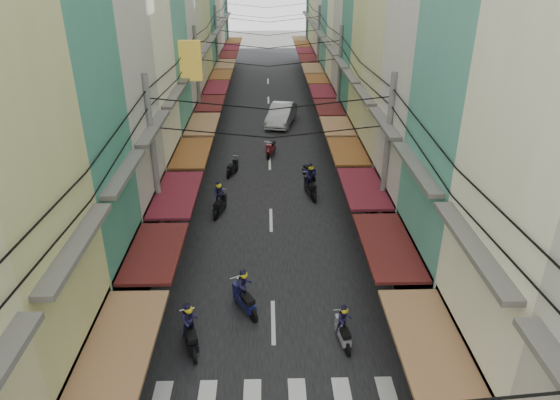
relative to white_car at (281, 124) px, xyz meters
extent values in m
plane|color=slate|center=(-1.02, -22.47, 0.00)|extent=(160.00, 160.00, 0.00)
cube|color=black|center=(-1.02, -2.47, 0.01)|extent=(10.00, 80.00, 0.02)
cube|color=gray|center=(-7.52, -2.47, 0.03)|extent=(3.00, 80.00, 0.06)
cube|color=gray|center=(5.48, -2.47, 0.03)|extent=(3.00, 80.00, 0.06)
cube|color=black|center=(-6.62, -28.74, 1.60)|extent=(1.20, 4.52, 3.20)
cube|color=#8C623F|center=(-5.12, -28.74, 3.00)|extent=(1.80, 4.33, 0.12)
cube|color=#595651|center=(-5.77, -28.74, 6.00)|extent=(0.50, 4.23, 0.15)
cube|color=black|center=(-6.62, -24.23, 1.60)|extent=(1.20, 4.13, 3.20)
cube|color=#501816|center=(-5.12, -24.23, 3.00)|extent=(1.80, 3.96, 0.12)
cube|color=#595651|center=(-5.77, -24.23, 6.00)|extent=(0.50, 3.87, 0.15)
cube|color=#B8B6A9|center=(-9.02, -19.51, 10.47)|extent=(6.00, 5.14, 20.93)
cube|color=black|center=(-6.62, -19.51, 1.60)|extent=(1.20, 4.94, 3.20)
cube|color=maroon|center=(-5.12, -19.51, 3.00)|extent=(1.80, 4.73, 0.12)
cube|color=#595651|center=(-5.77, -19.51, 6.00)|extent=(0.50, 4.63, 0.15)
cube|color=#EFEDCB|center=(-9.02, -14.47, 8.72)|extent=(6.00, 4.95, 17.43)
cube|color=black|center=(-6.62, -14.47, 1.60)|extent=(1.20, 4.75, 3.20)
cube|color=brown|center=(-5.12, -14.47, 3.00)|extent=(1.80, 4.56, 0.12)
cube|color=#595651|center=(-5.77, -14.47, 6.00)|extent=(0.50, 4.46, 0.15)
cube|color=teal|center=(-9.02, -9.49, 8.16)|extent=(6.00, 4.99, 16.32)
cube|color=black|center=(-6.62, -9.49, 1.60)|extent=(1.20, 4.80, 3.20)
cube|color=#8C623F|center=(-5.12, -9.49, 3.00)|extent=(1.80, 4.60, 0.12)
cube|color=#595651|center=(-5.77, -9.49, 6.00)|extent=(0.50, 4.50, 0.15)
cube|color=black|center=(-6.62, -4.67, 1.60)|extent=(1.20, 4.46, 3.20)
cube|color=#501816|center=(-5.12, -4.67, 3.00)|extent=(1.80, 4.27, 0.12)
cube|color=#595651|center=(-5.77, -4.67, 6.00)|extent=(0.50, 4.18, 0.15)
cube|color=black|center=(-6.62, 0.10, 1.60)|extent=(1.20, 4.70, 3.20)
cube|color=maroon|center=(-5.12, 0.10, 3.00)|extent=(1.80, 4.50, 0.12)
cube|color=#595651|center=(-5.77, 0.10, 6.00)|extent=(0.50, 4.40, 0.15)
cube|color=black|center=(-6.62, 4.80, 1.60)|extent=(1.20, 4.34, 3.20)
cube|color=brown|center=(-5.12, 4.80, 3.00)|extent=(1.80, 4.16, 0.12)
cube|color=#595651|center=(-5.77, 4.80, 6.00)|extent=(0.50, 4.07, 0.15)
cube|color=black|center=(-6.62, 9.66, 1.60)|extent=(1.20, 4.99, 3.20)
cube|color=#8C623F|center=(-5.12, 9.66, 3.00)|extent=(1.80, 4.78, 0.12)
cube|color=#595651|center=(-5.77, 9.66, 6.00)|extent=(0.50, 4.68, 0.15)
cube|color=black|center=(-6.62, 14.73, 1.60)|extent=(1.20, 4.74, 3.20)
cube|color=#501816|center=(-5.12, 14.73, 3.00)|extent=(1.80, 4.55, 0.12)
cube|color=#595651|center=(-5.77, 14.73, 6.00)|extent=(0.50, 4.45, 0.15)
cube|color=black|center=(-6.62, 19.67, 1.60)|extent=(1.20, 4.76, 3.20)
cube|color=maroon|center=(-5.12, 19.67, 3.00)|extent=(1.80, 4.56, 0.12)
cube|color=#595651|center=(-5.77, 19.67, 6.00)|extent=(0.50, 4.46, 0.15)
cube|color=black|center=(-6.62, 24.67, 1.60)|extent=(1.20, 4.84, 3.20)
cube|color=brown|center=(-5.12, 24.67, 3.00)|extent=(1.80, 4.64, 0.12)
cube|color=#595651|center=(-5.77, 24.67, 6.00)|extent=(0.50, 4.54, 0.15)
cube|color=brown|center=(-5.42, -10.47, 7.00)|extent=(1.20, 0.40, 2.20)
cube|color=black|center=(4.58, -29.02, 1.60)|extent=(1.20, 4.78, 3.20)
cube|color=#8C623F|center=(3.08, -29.02, 3.00)|extent=(1.80, 4.58, 0.12)
cube|color=#595651|center=(3.73, -29.02, 6.00)|extent=(0.50, 4.48, 0.15)
cube|color=teal|center=(6.98, -24.02, 7.54)|extent=(6.00, 5.03, 15.08)
cube|color=black|center=(4.58, -24.02, 1.60)|extent=(1.20, 4.83, 3.20)
cube|color=#501816|center=(3.08, -24.02, 3.00)|extent=(1.80, 4.63, 0.12)
cube|color=#595651|center=(3.73, -24.02, 6.00)|extent=(0.50, 4.53, 0.15)
cube|color=black|center=(4.58, -19.11, 1.60)|extent=(1.20, 4.60, 3.20)
cube|color=maroon|center=(3.08, -19.11, 3.00)|extent=(1.80, 4.41, 0.12)
cube|color=#595651|center=(3.73, -19.11, 6.00)|extent=(0.50, 4.31, 0.15)
cube|color=beige|center=(6.98, -14.45, 10.37)|extent=(6.00, 4.52, 20.74)
cube|color=black|center=(4.58, -14.45, 1.60)|extent=(1.20, 4.34, 3.20)
cube|color=brown|center=(3.08, -14.45, 3.00)|extent=(1.80, 4.16, 0.12)
cube|color=#595651|center=(3.73, -14.45, 6.00)|extent=(0.50, 4.07, 0.15)
cube|color=#C5C47B|center=(6.98, -10.13, 7.06)|extent=(6.00, 4.12, 14.13)
cube|color=black|center=(4.58, -10.13, 1.60)|extent=(1.20, 3.96, 3.20)
cube|color=#8C623F|center=(3.08, -10.13, 3.00)|extent=(1.80, 3.79, 0.12)
cube|color=#595651|center=(3.73, -10.13, 6.00)|extent=(0.50, 3.71, 0.15)
cube|color=#3C856E|center=(6.98, -5.86, 8.84)|extent=(6.00, 4.40, 17.68)
cube|color=black|center=(4.58, -5.86, 1.60)|extent=(1.20, 4.23, 3.20)
cube|color=#501816|center=(3.08, -5.86, 3.00)|extent=(1.80, 4.05, 0.12)
cube|color=#595651|center=(3.73, -5.86, 6.00)|extent=(0.50, 3.96, 0.15)
cube|color=black|center=(4.58, -1.34, 1.60)|extent=(1.20, 4.45, 3.20)
cube|color=maroon|center=(3.08, -1.34, 3.00)|extent=(1.80, 4.26, 0.12)
cube|color=#595651|center=(3.73, -1.34, 6.00)|extent=(0.50, 4.17, 0.15)
cube|color=black|center=(4.58, 2.98, 1.60)|extent=(1.20, 3.84, 3.20)
cube|color=brown|center=(3.08, 2.98, 3.00)|extent=(1.80, 3.68, 0.12)
cube|color=#595651|center=(3.73, 2.98, 6.00)|extent=(0.50, 3.60, 0.15)
cube|color=black|center=(4.58, 7.48, 1.60)|extent=(1.20, 4.81, 3.20)
cube|color=#8C623F|center=(3.08, 7.48, 3.00)|extent=(1.80, 4.61, 0.12)
cube|color=#595651|center=(3.73, 7.48, 6.00)|extent=(0.50, 4.51, 0.15)
cube|color=black|center=(4.58, 12.49, 1.60)|extent=(1.20, 4.80, 3.20)
cube|color=#501816|center=(3.08, 12.49, 3.00)|extent=(1.80, 4.60, 0.12)
cube|color=#595651|center=(3.73, 12.49, 6.00)|extent=(0.50, 4.50, 0.15)
cube|color=black|center=(4.58, 17.14, 1.60)|extent=(1.20, 4.15, 3.20)
cube|color=maroon|center=(3.08, 17.14, 3.00)|extent=(1.80, 3.97, 0.12)
cube|color=#595651|center=(3.73, 17.14, 6.00)|extent=(0.50, 3.89, 0.15)
cube|color=black|center=(4.58, 21.47, 1.60)|extent=(1.20, 4.16, 3.20)
cube|color=brown|center=(3.08, 21.47, 3.00)|extent=(1.80, 3.99, 0.12)
cube|color=#595651|center=(3.73, 21.47, 6.00)|extent=(0.50, 3.90, 0.15)
cube|color=#3C856E|center=(6.98, 26.07, 7.17)|extent=(6.00, 4.88, 14.34)
cube|color=black|center=(4.58, 26.07, 1.60)|extent=(1.20, 4.68, 3.20)
cube|color=#8C623F|center=(3.08, 26.07, 3.00)|extent=(1.80, 4.49, 0.12)
cube|color=#595651|center=(3.73, 26.07, 6.00)|extent=(0.50, 4.39, 0.15)
cylinder|color=gray|center=(-5.92, -19.47, 4.10)|extent=(0.26, 0.26, 8.20)
cylinder|color=gray|center=(3.88, -19.47, 4.10)|extent=(0.26, 0.26, 8.20)
cylinder|color=gray|center=(-5.92, -4.47, 4.10)|extent=(0.26, 0.26, 8.20)
cylinder|color=gray|center=(3.88, -4.47, 4.10)|extent=(0.26, 0.26, 8.20)
cylinder|color=gray|center=(-5.92, 10.53, 4.10)|extent=(0.26, 0.26, 8.20)
cylinder|color=gray|center=(3.88, 10.53, 4.10)|extent=(0.26, 0.26, 8.20)
cylinder|color=gray|center=(-5.92, 25.53, 4.10)|extent=(0.26, 0.26, 8.20)
cylinder|color=gray|center=(3.88, 25.53, 4.10)|extent=(0.26, 0.26, 8.20)
imported|color=silver|center=(0.00, 0.00, 0.00)|extent=(6.14, 3.52, 2.04)
imported|color=black|center=(5.21, -21.25, 0.00)|extent=(1.54, 0.92, 1.00)
cylinder|color=black|center=(-2.08, -23.15, 0.27)|extent=(0.10, 0.54, 0.54)
cylinder|color=black|center=(-2.08, -24.51, 0.27)|extent=(0.10, 0.54, 0.54)
cube|color=#161954|center=(-2.08, -23.83, 0.44)|extent=(0.35, 1.20, 0.29)
cube|color=black|center=(-2.08, -24.09, 0.75)|extent=(0.33, 0.57, 0.19)
cube|color=#161954|center=(-2.08, -23.26, 0.68)|extent=(0.31, 0.29, 0.57)
imported|color=#211E46|center=(-2.08, -23.83, 0.57)|extent=(0.55, 0.39, 1.38)
sphere|color=yellow|center=(-2.08, -23.83, 1.62)|extent=(0.29, 0.29, 0.29)
cylinder|color=black|center=(1.40, -25.08, 0.23)|extent=(0.09, 0.46, 0.46)
cylinder|color=black|center=(1.40, -26.24, 0.23)|extent=(0.09, 0.46, 0.46)
cube|color=#9C9DA4|center=(1.40, -25.66, 0.38)|extent=(0.30, 1.03, 0.25)
cube|color=black|center=(1.40, -25.88, 0.64)|extent=(0.29, 0.49, 0.16)
cube|color=#9C9DA4|center=(1.40, -25.17, 0.58)|extent=(0.27, 0.25, 0.49)
imported|color=#211E46|center=(1.40, -25.66, 0.49)|extent=(0.47, 0.33, 1.18)
sphere|color=yellow|center=(1.40, -25.66, 1.39)|extent=(0.25, 0.25, 0.25)
cylinder|color=black|center=(-3.69, -15.06, 0.27)|extent=(0.10, 0.54, 0.54)
cylinder|color=black|center=(-3.69, -16.40, 0.27)|extent=(0.10, 0.54, 0.54)
cube|color=black|center=(-3.69, -15.73, 0.43)|extent=(0.35, 1.18, 0.29)
cube|color=black|center=(-3.69, -15.99, 0.74)|extent=(0.33, 0.57, 0.19)
cube|color=black|center=(-3.69, -15.17, 0.67)|extent=(0.31, 0.29, 0.57)
imported|color=#211E46|center=(-3.69, -15.73, 0.57)|extent=(0.54, 0.38, 1.36)
sphere|color=yellow|center=(-3.69, -15.73, 1.60)|extent=(0.29, 0.29, 0.29)
cylinder|color=black|center=(1.35, -10.48, 0.23)|extent=(0.09, 0.46, 0.46)
cylinder|color=black|center=(1.35, -11.63, 0.23)|extent=(0.09, 0.46, 0.46)
cube|color=#161954|center=(1.35, -11.06, 0.37)|extent=(0.30, 1.01, 0.25)
cube|color=black|center=(1.35, -11.28, 0.63)|extent=(0.28, 0.48, 0.16)
cube|color=#161954|center=(1.35, -10.57, 0.57)|extent=(0.26, 0.25, 0.48)
cylinder|color=black|center=(-3.35, -9.84, 0.24)|extent=(0.09, 0.49, 0.49)
cylinder|color=black|center=(-3.35, -11.06, 0.24)|extent=(0.09, 0.49, 0.49)
cube|color=black|center=(-3.35, -10.45, 0.39)|extent=(0.32, 1.08, 0.26)
cube|color=black|center=(-3.35, -10.68, 0.68)|extent=(0.30, 0.52, 0.17)
cube|color=black|center=(-3.35, -9.93, 0.61)|extent=(0.28, 0.26, 0.52)
cylinder|color=black|center=(-0.92, -6.47, 0.29)|extent=(0.11, 0.58, 0.58)
cylinder|color=black|center=(-0.92, -7.92, 0.29)|extent=(0.11, 0.58, 0.58)
cube|color=maroon|center=(-0.92, -7.19, 0.47)|extent=(0.38, 1.28, 0.31)
cube|color=black|center=(-0.92, -7.47, 0.80)|extent=(0.36, 0.61, 0.20)
cube|color=maroon|center=(-0.92, -6.58, 0.72)|extent=(0.33, 0.31, 0.61)
cylinder|color=black|center=(-3.85, -25.10, 0.27)|extent=(0.10, 0.54, 0.54)
cylinder|color=black|center=(-3.85, -26.45, 0.27)|extent=(0.10, 0.54, 0.54)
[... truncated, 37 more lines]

